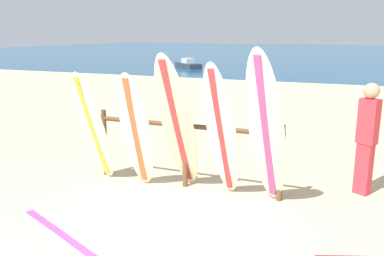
% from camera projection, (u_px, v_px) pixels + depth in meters
% --- Properties ---
extents(ocean_water, '(120.00, 80.00, 0.01)m').
position_uv_depth(ocean_water, '(343.00, 52.00, 56.77)').
color(ocean_water, navy).
rests_on(ocean_water, ground).
extents(surfboard_rack, '(3.23, 0.09, 1.19)m').
position_uv_depth(surfboard_rack, '(185.00, 141.00, 6.55)').
color(surfboard_rack, brown).
rests_on(surfboard_rack, ground).
extents(surfboard_leaning_far_left, '(0.65, 0.79, 1.93)m').
position_uv_depth(surfboard_leaning_far_left, '(94.00, 127.00, 6.71)').
color(surfboard_leaning_far_left, white).
rests_on(surfboard_leaning_far_left, ground).
extents(surfboard_leaning_left, '(0.53, 0.63, 1.94)m').
position_uv_depth(surfboard_leaning_left, '(136.00, 131.00, 6.39)').
color(surfboard_leaning_left, white).
rests_on(surfboard_leaning_left, ground).
extents(surfboard_leaning_center_left, '(0.64, 1.02, 2.25)m').
position_uv_depth(surfboard_leaning_center_left, '(177.00, 124.00, 6.22)').
color(surfboard_leaning_center_left, beige).
rests_on(surfboard_leaning_center_left, ground).
extents(surfboard_leaning_center, '(0.54, 0.97, 2.15)m').
position_uv_depth(surfboard_leaning_center, '(222.00, 133.00, 5.88)').
color(surfboard_leaning_center, white).
rests_on(surfboard_leaning_center, ground).
extents(surfboard_leaning_center_right, '(0.69, 1.04, 2.35)m').
position_uv_depth(surfboard_leaning_center_right, '(266.00, 131.00, 5.59)').
color(surfboard_leaning_center_right, white).
rests_on(surfboard_leaning_center_right, ground).
extents(surfboard_lying_on_sand, '(2.72, 1.57, 0.08)m').
position_uv_depth(surfboard_lying_on_sand, '(74.00, 246.00, 4.77)').
color(surfboard_lying_on_sand, silver).
rests_on(surfboard_lying_on_sand, ground).
extents(beachgoer_standing, '(0.34, 0.30, 1.77)m').
position_uv_depth(beachgoer_standing, '(367.00, 134.00, 6.19)').
color(beachgoer_standing, '#D8333F').
rests_on(beachgoer_standing, ground).
extents(small_boat_offshore, '(2.73, 2.65, 0.71)m').
position_uv_depth(small_boat_offshore, '(188.00, 64.00, 30.07)').
color(small_boat_offshore, '#333842').
rests_on(small_boat_offshore, ocean_water).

